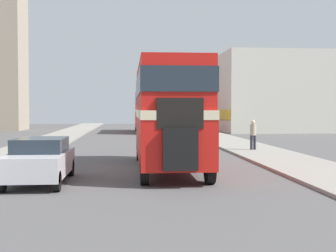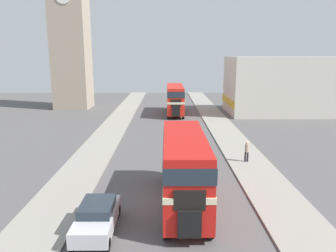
{
  "view_description": "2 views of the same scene",
  "coord_description": "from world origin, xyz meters",
  "px_view_note": "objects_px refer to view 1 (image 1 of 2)",
  "views": [
    {
      "loc": [
        -0.69,
        -19.27,
        2.49
      ],
      "look_at": [
        0.89,
        -0.22,
        1.8
      ],
      "focal_mm": 50.0,
      "sensor_mm": 36.0,
      "label": 1
    },
    {
      "loc": [
        -0.18,
        -18.58,
        8.81
      ],
      "look_at": [
        0.0,
        11.13,
        2.39
      ],
      "focal_mm": 35.0,
      "sensor_mm": 36.0,
      "label": 2
    }
  ],
  "objects_px": {
    "car_parked_near": "(40,160)",
    "pedestrian_walking": "(253,133)",
    "double_decker_bus": "(168,108)",
    "bus_distant": "(147,108)"
  },
  "relations": [
    {
      "from": "car_parked_near",
      "to": "pedestrian_walking",
      "type": "relative_size",
      "value": 2.48
    },
    {
      "from": "pedestrian_walking",
      "to": "double_decker_bus",
      "type": "bearing_deg",
      "value": -126.0
    },
    {
      "from": "double_decker_bus",
      "to": "bus_distant",
      "type": "relative_size",
      "value": 0.91
    },
    {
      "from": "car_parked_near",
      "to": "double_decker_bus",
      "type": "bearing_deg",
      "value": 33.72
    },
    {
      "from": "double_decker_bus",
      "to": "car_parked_near",
      "type": "bearing_deg",
      "value": -146.28
    },
    {
      "from": "double_decker_bus",
      "to": "pedestrian_walking",
      "type": "height_order",
      "value": "double_decker_bus"
    },
    {
      "from": "double_decker_bus",
      "to": "car_parked_near",
      "type": "height_order",
      "value": "double_decker_bus"
    },
    {
      "from": "double_decker_bus",
      "to": "bus_distant",
      "type": "height_order",
      "value": "bus_distant"
    },
    {
      "from": "bus_distant",
      "to": "car_parked_near",
      "type": "xyz_separation_m",
      "value": [
        -4.89,
        -34.38,
        -1.79
      ]
    },
    {
      "from": "bus_distant",
      "to": "pedestrian_walking",
      "type": "relative_size",
      "value": 5.97
    }
  ]
}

